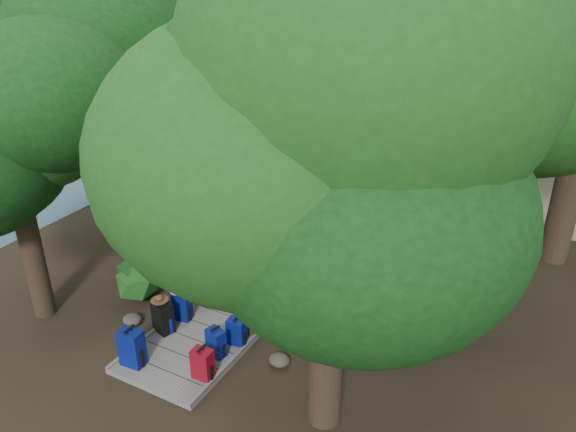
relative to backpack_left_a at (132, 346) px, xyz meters
The scene contains 49 objects.
ground 4.70m from the backpack_left_a, 82.39° to the left, with size 120.00×120.00×0.00m, color #302418.
sand_beach 20.64m from the backpack_left_a, 88.28° to the left, with size 40.00×22.00×0.02m, color tan.
water_bay 43.16m from the backpack_left_a, 136.65° to the left, with size 50.00×60.00×0.02m, color #2B4959.
distant_hill 65.73m from the backpack_left_a, 126.81° to the left, with size 32.00×16.00×12.00m, color black.
boardwalk 5.68m from the backpack_left_a, 83.73° to the left, with size 2.00×12.00×0.12m, color slate.
backpack_left_a is the anchor object (origin of this frame).
backpack_left_b 1.08m from the backpack_left_a, 98.24° to the left, with size 0.42×0.30×0.77m, color black, non-canonical shape.
backpack_left_c 1.59m from the backpack_left_a, 92.56° to the left, with size 0.37×0.26×0.68m, color navy, non-canonical shape.
backpack_left_d 2.46m from the backpack_left_a, 90.41° to the left, with size 0.40×0.29×0.61m, color navy, non-canonical shape.
backpack_right_a 1.42m from the backpack_left_a, 13.52° to the left, with size 0.38×0.27×0.67m, color maroon, non-canonical shape.
backpack_right_b 1.57m from the backpack_left_a, 37.86° to the left, with size 0.36×0.25×0.64m, color navy, non-canonical shape.
backpack_right_c 2.01m from the backpack_left_a, 46.36° to the left, with size 0.36×0.25×0.61m, color navy, non-canonical shape.
backpack_right_d 2.35m from the backpack_left_a, 54.07° to the left, with size 0.39×0.28×0.60m, color #353513, non-canonical shape.
duffel_right_khaki 2.74m from the backpack_left_a, 60.91° to the left, with size 0.42×0.63×0.42m, color brown, non-canonical shape.
duffel_right_black 3.31m from the backpack_left_a, 68.03° to the left, with size 0.45×0.71×0.45m, color black, non-canonical shape.
suitcase_on_boardwalk 2.29m from the backpack_left_a, 87.86° to the left, with size 0.36×0.20×0.55m, color black, non-canonical shape.
lone_suitcase_on_sand 12.71m from the backpack_left_a, 85.95° to the left, with size 0.45×0.26×0.71m, color black, non-canonical shape.
hat_brown 1.12m from the backpack_left_a, 98.50° to the left, with size 0.36×0.36×0.11m, color #51351E, non-canonical shape.
hat_white 1.62m from the backpack_left_a, 94.98° to the left, with size 0.33×0.33×0.11m, color silver, non-canonical shape.
kayak 15.45m from the backpack_left_a, 100.49° to the left, with size 0.62×2.85×0.29m, color #A2100D.
sun_lounger 15.34m from the backpack_left_a, 75.62° to the left, with size 0.59×1.83×0.59m, color silver, non-canonical shape.
tree_right_a 5.10m from the backpack_left_a, ahead, with size 4.77×4.77×7.96m, color black, non-canonical shape.
tree_right_b 7.56m from the backpack_left_a, 36.45° to the left, with size 5.35×5.35×9.55m, color black, non-canonical shape.
tree_right_c 7.92m from the backpack_left_a, 57.85° to the left, with size 4.65×4.65×8.04m, color black, non-canonical shape.
tree_right_e 13.24m from the backpack_left_a, 66.41° to the left, with size 4.65×4.65×8.36m, color black, non-canonical shape.
tree_left_a 3.99m from the backpack_left_a, behind, with size 3.79×3.79×6.31m, color black, non-canonical shape.
tree_left_b 7.43m from the backpack_left_a, 131.96° to the left, with size 4.95×4.95×8.91m, color black, non-canonical shape.
tree_left_c 8.67m from the backpack_left_a, 115.17° to the left, with size 4.25×4.25×7.39m, color black, non-canonical shape.
tree_back_a 20.32m from the backpack_left_a, 91.84° to the left, with size 5.79×5.79×10.01m, color black, non-canonical shape.
tree_back_b 20.71m from the backpack_left_a, 82.37° to the left, with size 5.86×5.86×10.46m, color black, non-canonical shape.
tree_back_c 20.97m from the backpack_left_a, 74.75° to the left, with size 4.65×4.65×8.37m, color black, non-canonical shape.
tree_back_d 20.50m from the backpack_left_a, 104.39° to the left, with size 4.70×4.70×7.84m, color black, non-canonical shape.
palm_right_a 12.00m from the backpack_left_a, 72.27° to the left, with size 4.09×4.09×6.97m, color #144613, non-canonical shape.
palm_right_c 17.10m from the backpack_left_a, 78.77° to the left, with size 4.51×4.51×7.17m, color #144613, non-canonical shape.
palm_left_a 12.23m from the backpack_left_a, 110.43° to the left, with size 4.57×4.57×7.27m, color #144613, non-canonical shape.
rock_left_a 1.50m from the backpack_left_a, 134.16° to the left, with size 0.41×0.37×0.23m, color #4C473F, non-canonical shape.
rock_left_b 3.64m from the backpack_left_a, 125.03° to the left, with size 0.33×0.30×0.18m, color #4C473F, non-canonical shape.
rock_left_c 5.21m from the backpack_left_a, 99.32° to the left, with size 0.52×0.47×0.28m, color #4C473F, non-canonical shape.
rock_left_d 8.08m from the backpack_left_a, 99.90° to the left, with size 0.29×0.26×0.16m, color #4C473F, non-canonical shape.
rock_right_a 2.80m from the backpack_left_a, 30.60° to the left, with size 0.41×0.37×0.23m, color #4C473F, non-canonical shape.
rock_right_b 5.01m from the backpack_left_a, 51.70° to the left, with size 0.51×0.46×0.28m, color #4C473F, non-canonical shape.
rock_right_c 6.88m from the backpack_left_a, 67.40° to the left, with size 0.31×0.28×0.17m, color #4C473F, non-canonical shape.
rock_right_d 9.40m from the backpack_left_a, 71.03° to the left, with size 0.52×0.46×0.28m, color #4C473F, non-canonical shape.
shrub_left_a 2.45m from the backpack_left_a, 127.98° to the left, with size 1.12×1.12×1.01m, color #1C4615, non-canonical shape.
shrub_left_b 5.66m from the backpack_left_a, 101.79° to the left, with size 0.91×0.91×0.82m, color #1C4615, non-canonical shape.
shrub_left_c 9.59m from the backpack_left_a, 100.80° to the left, with size 1.31×1.31×1.18m, color #1C4615, non-canonical shape.
shrub_right_a 3.68m from the backpack_left_a, 37.86° to the left, with size 0.96×0.96×0.87m, color #1C4615, non-canonical shape.
shrub_right_b 7.33m from the backpack_left_a, 61.59° to the left, with size 1.41×1.41×1.27m, color #1C4615, non-canonical shape.
shrub_right_c 10.19m from the backpack_left_a, 74.54° to the left, with size 0.91×0.91×0.81m, color #1C4615, non-canonical shape.
Camera 1 is at (5.95, -10.59, 7.33)m, focal length 35.00 mm.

